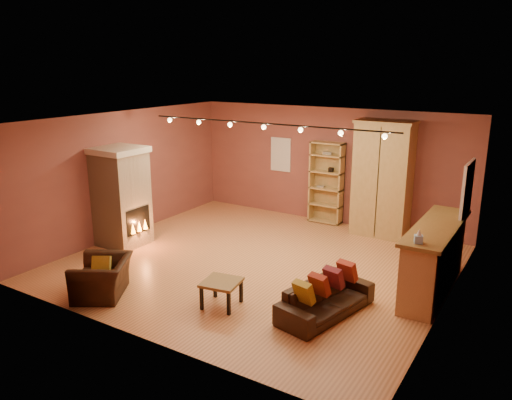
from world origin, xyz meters
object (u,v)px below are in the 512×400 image
Objects in this scene: fireplace at (122,197)px; armoire at (383,179)px; bar_counter at (434,258)px; bookcase at (327,182)px; armchair at (102,271)px; loveseat at (326,293)px; coffee_table at (221,285)px.

armoire is (4.52, 3.52, 0.25)m from fireplace.
fireplace reaches higher than bar_counter.
fireplace reaches higher than bookcase.
bookcase is 1.71× the size of armchair.
armchair is (-2.97, -5.50, -0.88)m from armoire.
loveseat is (0.51, -4.13, -0.95)m from armoire.
armoire reaches higher than bookcase.
bookcase reaches higher than loveseat.
coffee_table is (-1.54, -0.63, 0.01)m from loveseat.
bookcase reaches higher than coffee_table.
bar_counter is at bearing 9.95° from fireplace.
fireplace is 0.85× the size of bar_counter.
armchair is at bearing -105.03° from bookcase.
bar_counter is (3.15, -2.65, -0.41)m from bookcase.
bar_counter is 2.11m from loveseat.
bookcase is (3.09, 3.74, -0.05)m from fireplace.
armoire reaches higher than loveseat.
bookcase is 1.10× the size of loveseat.
armchair is at bearing -146.75° from bar_counter.
fireplace is 5.73m from armoire.
coffee_table is (0.40, -4.99, -0.65)m from bookcase.
armoire reaches higher than bar_counter.
bookcase is 5.96m from armchair.
bar_counter is 3.81× the size of coffee_table.
coffee_table is at bearing -85.46° from bookcase.
armoire is at bearing 77.75° from coffee_table.
armoire is 2.23× the size of armchair.
coffee_table is at bearing 125.25° from loveseat.
fireplace is 5.11m from loveseat.
coffee_table is (-1.03, -4.76, -0.94)m from armoire.
armoire is 4.27m from loveseat.
armoire is at bearing -9.00° from bookcase.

